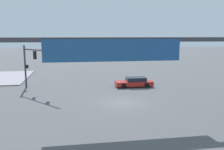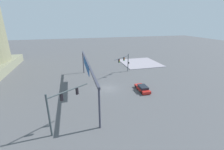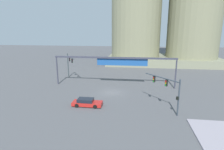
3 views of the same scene
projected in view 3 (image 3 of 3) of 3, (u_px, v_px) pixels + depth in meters
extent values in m
plane|color=#4F5054|center=(111.00, 92.00, 35.97)|extent=(209.87, 209.87, 0.00)
cylinder|color=#333D41|center=(68.00, 65.00, 47.09)|extent=(0.24, 0.24, 6.07)
cylinder|color=#333D41|center=(71.00, 57.00, 43.73)|extent=(3.66, 5.41, 0.18)
cube|color=black|center=(70.00, 59.00, 44.90)|extent=(0.39, 0.41, 0.95)
cylinder|color=red|center=(70.00, 58.00, 44.90)|extent=(0.16, 0.20, 0.20)
cylinder|color=orange|center=(70.00, 59.00, 44.97)|extent=(0.16, 0.20, 0.20)
cylinder|color=green|center=(70.00, 61.00, 45.04)|extent=(0.16, 0.20, 0.20)
cube|color=black|center=(72.00, 61.00, 42.74)|extent=(0.39, 0.41, 0.95)
cylinder|color=red|center=(73.00, 59.00, 42.74)|extent=(0.16, 0.20, 0.20)
cylinder|color=orange|center=(73.00, 61.00, 42.81)|extent=(0.16, 0.20, 0.20)
cylinder|color=green|center=(73.00, 62.00, 42.88)|extent=(0.16, 0.20, 0.20)
cylinder|color=#313B45|center=(179.00, 98.00, 25.63)|extent=(0.22, 0.22, 5.29)
cylinder|color=#313B45|center=(161.00, 78.00, 27.94)|extent=(4.44, 5.39, 0.16)
cube|color=black|center=(166.00, 83.00, 27.20)|extent=(0.40, 0.41, 0.95)
cylinder|color=red|center=(166.00, 81.00, 27.05)|extent=(0.17, 0.19, 0.20)
cylinder|color=orange|center=(166.00, 83.00, 27.12)|extent=(0.17, 0.19, 0.20)
cylinder|color=green|center=(165.00, 85.00, 27.19)|extent=(0.17, 0.19, 0.20)
cube|color=black|center=(154.00, 79.00, 29.28)|extent=(0.40, 0.41, 0.95)
cylinder|color=red|center=(153.00, 78.00, 29.13)|extent=(0.17, 0.19, 0.20)
cylinder|color=orange|center=(153.00, 79.00, 29.20)|extent=(0.17, 0.19, 0.20)
cylinder|color=green|center=(153.00, 81.00, 29.27)|extent=(0.17, 0.19, 0.20)
cube|color=black|center=(177.00, 98.00, 25.50)|extent=(0.38, 0.38, 0.44)
cylinder|color=#383948|center=(57.00, 71.00, 40.87)|extent=(0.28, 0.28, 5.99)
cylinder|color=#383948|center=(176.00, 74.00, 37.65)|extent=(0.28, 0.28, 5.99)
cube|color=#383948|center=(114.00, 58.00, 38.51)|extent=(25.63, 0.35, 0.35)
cube|color=#1D4E93|center=(122.00, 62.00, 38.70)|extent=(10.58, 0.08, 1.70)
cube|color=gray|center=(162.00, 60.00, 67.26)|extent=(38.63, 19.16, 2.45)
cube|color=red|center=(87.00, 103.00, 29.47)|extent=(4.73, 1.86, 0.55)
cube|color=black|center=(86.00, 100.00, 29.39)|extent=(2.47, 1.61, 0.50)
cylinder|color=black|center=(98.00, 103.00, 30.11)|extent=(0.64, 0.23, 0.64)
cylinder|color=black|center=(95.00, 107.00, 28.49)|extent=(0.64, 0.23, 0.64)
cylinder|color=black|center=(80.00, 102.00, 30.51)|extent=(0.64, 0.23, 0.64)
cylinder|color=black|center=(77.00, 106.00, 28.89)|extent=(0.64, 0.23, 0.64)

